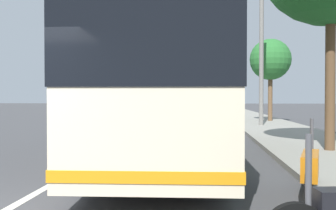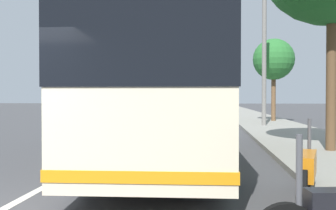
{
  "view_description": "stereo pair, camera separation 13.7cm",
  "coord_description": "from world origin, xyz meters",
  "px_view_note": "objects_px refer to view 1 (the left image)",
  "views": [
    {
      "loc": [
        -4.71,
        -2.8,
        1.6
      ],
      "look_at": [
        5.87,
        -1.83,
        1.41
      ],
      "focal_mm": 41.57,
      "sensor_mm": 36.0,
      "label": 1
    },
    {
      "loc": [
        -4.69,
        -2.94,
        1.6
      ],
      "look_at": [
        5.87,
        -1.83,
        1.41
      ],
      "focal_mm": 41.57,
      "sensor_mm": 36.0,
      "label": 2
    }
  ],
  "objects_px": {
    "coach_bus": "(168,85)",
    "motorcycle_far_end": "(310,170)",
    "utility_pole": "(261,49)",
    "car_ahead_same_lane": "(161,105)",
    "roadside_tree_far_block": "(270,60)",
    "car_side_street": "(139,110)",
    "car_oncoming": "(189,108)"
  },
  "relations": [
    {
      "from": "car_side_street",
      "to": "coach_bus",
      "type": "bearing_deg",
      "value": 12.73
    },
    {
      "from": "motorcycle_far_end",
      "to": "car_oncoming",
      "type": "height_order",
      "value": "car_oncoming"
    },
    {
      "from": "car_oncoming",
      "to": "utility_pole",
      "type": "xyz_separation_m",
      "value": [
        -12.68,
        -4.41,
        3.56
      ]
    },
    {
      "from": "motorcycle_far_end",
      "to": "utility_pole",
      "type": "distance_m",
      "value": 15.58
    },
    {
      "from": "roadside_tree_far_block",
      "to": "motorcycle_far_end",
      "type": "bearing_deg",
      "value": 172.33
    },
    {
      "from": "roadside_tree_far_block",
      "to": "car_side_street",
      "type": "bearing_deg",
      "value": 74.7
    },
    {
      "from": "car_side_street",
      "to": "roadside_tree_far_block",
      "type": "distance_m",
      "value": 9.87
    },
    {
      "from": "coach_bus",
      "to": "motorcycle_far_end",
      "type": "relative_size",
      "value": 5.56
    },
    {
      "from": "coach_bus",
      "to": "motorcycle_far_end",
      "type": "bearing_deg",
      "value": -149.22
    },
    {
      "from": "motorcycle_far_end",
      "to": "car_side_street",
      "type": "relative_size",
      "value": 0.42
    },
    {
      "from": "motorcycle_far_end",
      "to": "car_ahead_same_lane",
      "type": "height_order",
      "value": "car_ahead_same_lane"
    },
    {
      "from": "car_oncoming",
      "to": "utility_pole",
      "type": "relative_size",
      "value": 0.53
    },
    {
      "from": "car_oncoming",
      "to": "coach_bus",
      "type": "bearing_deg",
      "value": -176.93
    },
    {
      "from": "coach_bus",
      "to": "car_ahead_same_lane",
      "type": "bearing_deg",
      "value": 4.37
    },
    {
      "from": "car_side_street",
      "to": "car_oncoming",
      "type": "xyz_separation_m",
      "value": [
        6.03,
        -3.38,
        -0.02
      ]
    },
    {
      "from": "motorcycle_far_end",
      "to": "roadside_tree_far_block",
      "type": "bearing_deg",
      "value": 9.11
    },
    {
      "from": "utility_pole",
      "to": "motorcycle_far_end",
      "type": "bearing_deg",
      "value": 174.63
    },
    {
      "from": "motorcycle_far_end",
      "to": "car_oncoming",
      "type": "bearing_deg",
      "value": 22.94
    },
    {
      "from": "car_ahead_same_lane",
      "to": "roadside_tree_far_block",
      "type": "distance_m",
      "value": 24.1
    },
    {
      "from": "roadside_tree_far_block",
      "to": "utility_pole",
      "type": "xyz_separation_m",
      "value": [
        -4.2,
        1.18,
        0.21
      ]
    },
    {
      "from": "motorcycle_far_end",
      "to": "roadside_tree_far_block",
      "type": "xyz_separation_m",
      "value": [
        19.24,
        -2.59,
        3.58
      ]
    },
    {
      "from": "car_side_street",
      "to": "utility_pole",
      "type": "bearing_deg",
      "value": 50.25
    },
    {
      "from": "coach_bus",
      "to": "motorcycle_far_end",
      "type": "height_order",
      "value": "coach_bus"
    },
    {
      "from": "coach_bus",
      "to": "car_ahead_same_lane",
      "type": "xyz_separation_m",
      "value": [
        37.11,
        4.31,
        -1.2
      ]
    },
    {
      "from": "roadside_tree_far_block",
      "to": "utility_pole",
      "type": "bearing_deg",
      "value": 164.35
    },
    {
      "from": "coach_bus",
      "to": "roadside_tree_far_block",
      "type": "bearing_deg",
      "value": -21.16
    },
    {
      "from": "car_oncoming",
      "to": "utility_pole",
      "type": "bearing_deg",
      "value": -158.66
    },
    {
      "from": "coach_bus",
      "to": "motorcycle_far_end",
      "type": "xyz_separation_m",
      "value": [
        -4.03,
        -2.62,
        -1.49
      ]
    },
    {
      "from": "car_oncoming",
      "to": "utility_pole",
      "type": "height_order",
      "value": "utility_pole"
    },
    {
      "from": "coach_bus",
      "to": "roadside_tree_far_block",
      "type": "xyz_separation_m",
      "value": [
        15.21,
        -5.21,
        2.1
      ]
    },
    {
      "from": "roadside_tree_far_block",
      "to": "utility_pole",
      "type": "distance_m",
      "value": 4.36
    },
    {
      "from": "car_oncoming",
      "to": "roadside_tree_far_block",
      "type": "relative_size",
      "value": 0.83
    }
  ]
}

